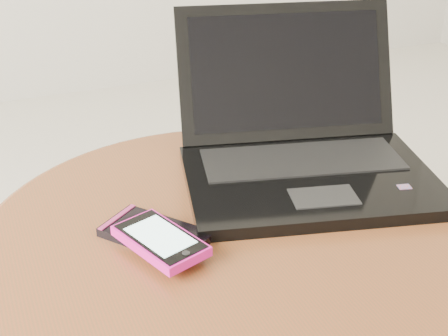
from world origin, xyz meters
name	(u,v)px	position (x,y,z in m)	size (l,w,h in m)	color
table	(228,296)	(0.00, 0.09, 0.39)	(0.63, 0.63, 0.50)	#4D3119
laptop	(303,147)	(0.16, 0.19, 0.54)	(0.40, 0.40, 0.21)	black
phone_black	(155,234)	(-0.09, 0.10, 0.51)	(0.13, 0.14, 0.01)	black
phone_pink	(160,240)	(-0.09, 0.07, 0.52)	(0.09, 0.13, 0.01)	#DF1899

